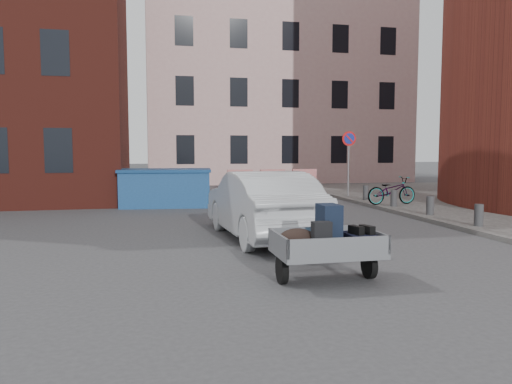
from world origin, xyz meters
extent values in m
plane|color=#38383A|center=(0.00, 0.00, 0.00)|extent=(120.00, 120.00, 0.00)
cube|color=#C59998|center=(6.00, 22.00, 7.00)|extent=(16.00, 8.00, 14.00)
cylinder|color=gray|center=(6.00, 9.50, 1.42)|extent=(0.07, 0.07, 2.60)
cylinder|color=red|center=(6.00, 9.48, 2.47)|extent=(0.60, 0.03, 0.60)
cylinder|color=navy|center=(6.00, 9.46, 2.47)|extent=(0.44, 0.03, 0.44)
cylinder|color=#3A3A3D|center=(6.00, 1.20, 0.40)|extent=(0.22, 0.22, 0.55)
cylinder|color=#3A3A3D|center=(6.00, 3.40, 0.40)|extent=(0.22, 0.22, 0.55)
cylinder|color=#3A3A3D|center=(6.00, 5.60, 0.40)|extent=(0.22, 0.22, 0.55)
cylinder|color=#3A3A3D|center=(6.00, 7.80, 0.40)|extent=(0.22, 0.22, 0.55)
cube|color=red|center=(2.50, 15.00, 0.50)|extent=(1.30, 0.18, 1.00)
cube|color=red|center=(4.20, 15.00, 0.50)|extent=(1.30, 0.18, 1.00)
cube|color=red|center=(5.90, 15.00, 0.50)|extent=(1.30, 0.18, 1.00)
cylinder|color=black|center=(-0.16, -2.51, 0.22)|extent=(0.10, 0.44, 0.44)
cylinder|color=black|center=(1.28, -2.50, 0.22)|extent=(0.10, 0.44, 0.44)
cube|color=slate|center=(0.56, -2.50, 0.46)|extent=(1.60, 1.10, 0.08)
cube|color=slate|center=(-0.22, -2.51, 0.64)|extent=(0.04, 1.10, 0.28)
cube|color=slate|center=(1.34, -2.50, 0.64)|extent=(0.04, 1.10, 0.28)
cube|color=slate|center=(0.56, -1.97, 0.64)|extent=(1.60, 0.04, 0.28)
cube|color=slate|center=(0.56, -3.03, 0.64)|extent=(1.60, 0.04, 0.28)
cube|color=slate|center=(0.56, -1.60, 0.40)|extent=(0.08, 0.70, 0.06)
cube|color=#151F33|center=(0.61, -2.45, 0.85)|extent=(0.30, 0.45, 0.70)
cube|color=black|center=(1.06, -2.60, 0.62)|extent=(0.40, 0.60, 0.25)
ellipsoid|color=black|center=(0.06, -2.56, 0.68)|extent=(0.60, 0.36, 0.36)
cube|color=black|center=(0.38, -2.75, 0.74)|extent=(0.28, 0.18, 0.48)
ellipsoid|color=blue|center=(0.51, -2.15, 0.62)|extent=(0.36, 0.30, 0.24)
cube|color=black|center=(0.98, -2.65, 0.81)|extent=(0.18, 0.29, 0.13)
cube|color=black|center=(1.16, -2.65, 0.81)|extent=(0.18, 0.29, 0.13)
cube|color=navy|center=(-1.48, 8.26, 0.62)|extent=(3.23, 1.85, 1.24)
cube|color=navy|center=(-1.48, 8.26, 1.29)|extent=(3.35, 1.97, 0.10)
imported|color=#B5B8BD|center=(0.42, 1.40, 0.78)|extent=(1.96, 4.82, 1.55)
imported|color=black|center=(6.20, 6.16, 0.60)|extent=(1.86, 0.74, 0.96)
camera|label=1|loc=(-2.17, -9.73, 2.07)|focal=35.00mm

